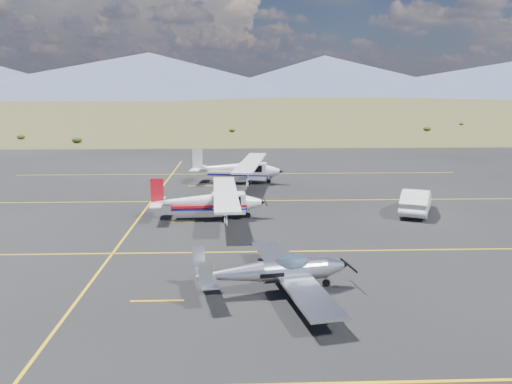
% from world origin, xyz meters
% --- Properties ---
extents(ground, '(1600.00, 1600.00, 0.00)m').
position_xyz_m(ground, '(0.00, 0.00, 0.00)').
color(ground, '#383D1C').
rests_on(ground, ground).
extents(apron, '(72.00, 72.00, 0.02)m').
position_xyz_m(apron, '(0.00, 7.00, 0.00)').
color(apron, black).
rests_on(apron, ground).
extents(aircraft_low_wing, '(6.02, 8.28, 1.79)m').
position_xyz_m(aircraft_low_wing, '(1.52, -2.81, 0.86)').
color(aircraft_low_wing, silver).
rests_on(aircraft_low_wing, apron).
extents(aircraft_cessna, '(5.96, 9.95, 2.52)m').
position_xyz_m(aircraft_cessna, '(-1.71, 8.28, 1.12)').
color(aircraft_cessna, white).
rests_on(aircraft_cessna, apron).
extents(aircraft_plain, '(6.65, 10.97, 2.77)m').
position_xyz_m(aircraft_plain, '(0.01, 19.58, 1.23)').
color(aircraft_plain, silver).
rests_on(aircraft_plain, apron).
extents(sedan, '(3.40, 4.95, 1.54)m').
position_xyz_m(sedan, '(11.24, 9.22, 0.78)').
color(sedan, white).
rests_on(sedan, apron).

